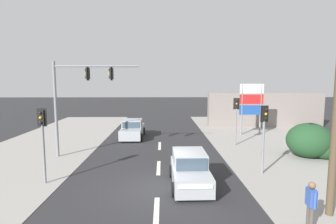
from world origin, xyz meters
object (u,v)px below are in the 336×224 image
(pedestal_signal_left_kerb, at_px, (43,133))
(shopping_plaza_sign, at_px, (251,102))
(hatchback_oncoming_mid, at_px, (190,170))
(pedestrian_at_kerb, at_px, (311,203))
(traffic_signal_mast, at_px, (76,92))
(pedestal_signal_right_kerb, at_px, (264,128))
(sedan_oncoming_near, at_px, (133,129))
(pedestal_signal_far_median, at_px, (236,113))

(pedestal_signal_left_kerb, xyz_separation_m, shopping_plaza_sign, (13.41, 11.14, 0.57))
(hatchback_oncoming_mid, xyz_separation_m, pedestrian_at_kerb, (3.45, -3.85, 0.22))
(traffic_signal_mast, height_order, shopping_plaza_sign, traffic_signal_mast)
(pedestal_signal_right_kerb, relative_size, pedestrian_at_kerb, 2.18)
(traffic_signal_mast, xyz_separation_m, shopping_plaza_sign, (13.28, 6.71, -1.16))
(traffic_signal_mast, distance_m, sedan_oncoming_near, 7.23)
(traffic_signal_mast, bearing_deg, pedestal_signal_far_median, 14.70)
(pedestrian_at_kerb, bearing_deg, traffic_signal_mast, 139.69)
(sedan_oncoming_near, bearing_deg, pedestal_signal_far_median, -19.62)
(hatchback_oncoming_mid, bearing_deg, shopping_plaza_sign, 59.78)
(pedestal_signal_far_median, distance_m, shopping_plaza_sign, 4.61)
(pedestrian_at_kerb, bearing_deg, hatchback_oncoming_mid, 131.88)
(traffic_signal_mast, height_order, pedestal_signal_left_kerb, traffic_signal_mast)
(shopping_plaza_sign, bearing_deg, pedestal_signal_far_median, -122.17)
(pedestal_signal_far_median, height_order, hatchback_oncoming_mid, pedestal_signal_far_median)
(pedestrian_at_kerb, bearing_deg, pedestal_signal_left_kerb, 157.99)
(hatchback_oncoming_mid, xyz_separation_m, sedan_oncoming_near, (-3.83, 10.42, 0.00))
(pedestal_signal_right_kerb, bearing_deg, hatchback_oncoming_mid, -160.60)
(hatchback_oncoming_mid, distance_m, sedan_oncoming_near, 11.10)
(sedan_oncoming_near, xyz_separation_m, pedestrian_at_kerb, (7.27, -14.26, 0.22))
(pedestal_signal_right_kerb, xyz_separation_m, shopping_plaza_sign, (2.75, 10.04, 0.57))
(pedestal_signal_right_kerb, distance_m, pedestal_signal_far_median, 6.18)
(pedestal_signal_right_kerb, xyz_separation_m, pedestal_signal_left_kerb, (-10.67, -1.09, 0.00))
(shopping_plaza_sign, height_order, hatchback_oncoming_mid, shopping_plaza_sign)
(pedestal_signal_left_kerb, height_order, sedan_oncoming_near, pedestal_signal_left_kerb)
(hatchback_oncoming_mid, bearing_deg, sedan_oncoming_near, 110.17)
(pedestrian_at_kerb, bearing_deg, pedestal_signal_right_kerb, 84.99)
(pedestal_signal_right_kerb, distance_m, shopping_plaza_sign, 10.43)
(traffic_signal_mast, height_order, pedestal_signal_right_kerb, traffic_signal_mast)
(traffic_signal_mast, bearing_deg, sedan_oncoming_near, 63.87)
(shopping_plaza_sign, height_order, sedan_oncoming_near, shopping_plaza_sign)
(traffic_signal_mast, height_order, pedestal_signal_far_median, traffic_signal_mast)
(sedan_oncoming_near, height_order, pedestrian_at_kerb, pedestrian_at_kerb)
(traffic_signal_mast, relative_size, hatchback_oncoming_mid, 1.64)
(pedestal_signal_left_kerb, height_order, pedestal_signal_far_median, same)
(pedestal_signal_right_kerb, distance_m, pedestrian_at_kerb, 5.45)
(pedestal_signal_far_median, bearing_deg, traffic_signal_mast, -165.30)
(sedan_oncoming_near, bearing_deg, pedestrian_at_kerb, -62.98)
(pedestal_signal_right_kerb, height_order, pedestal_signal_left_kerb, same)
(pedestal_signal_far_median, distance_m, hatchback_oncoming_mid, 8.82)
(pedestal_signal_far_median, height_order, shopping_plaza_sign, shopping_plaza_sign)
(hatchback_oncoming_mid, height_order, pedestrian_at_kerb, pedestrian_at_kerb)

